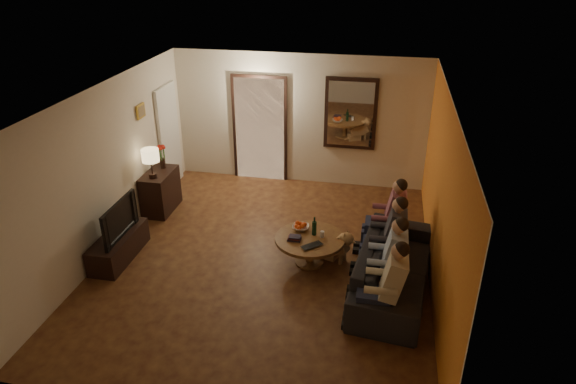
% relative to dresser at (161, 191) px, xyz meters
% --- Properties ---
extents(floor, '(5.00, 6.00, 0.01)m').
position_rel_dresser_xyz_m(floor, '(2.25, -1.23, -0.37)').
color(floor, '#401A11').
rests_on(floor, ground).
extents(ceiling, '(5.00, 6.00, 0.01)m').
position_rel_dresser_xyz_m(ceiling, '(2.25, -1.23, 2.23)').
color(ceiling, white).
rests_on(ceiling, back_wall).
extents(back_wall, '(5.00, 0.02, 2.60)m').
position_rel_dresser_xyz_m(back_wall, '(2.25, 1.77, 0.93)').
color(back_wall, beige).
rests_on(back_wall, floor).
extents(front_wall, '(5.00, 0.02, 2.60)m').
position_rel_dresser_xyz_m(front_wall, '(2.25, -4.23, 0.93)').
color(front_wall, beige).
rests_on(front_wall, floor).
extents(left_wall, '(0.02, 6.00, 2.60)m').
position_rel_dresser_xyz_m(left_wall, '(-0.25, -1.23, 0.93)').
color(left_wall, beige).
rests_on(left_wall, floor).
extents(right_wall, '(0.02, 6.00, 2.60)m').
position_rel_dresser_xyz_m(right_wall, '(4.75, -1.23, 0.93)').
color(right_wall, beige).
rests_on(right_wall, floor).
extents(orange_accent, '(0.01, 6.00, 2.60)m').
position_rel_dresser_xyz_m(orange_accent, '(4.74, -1.23, 0.93)').
color(orange_accent, orange).
rests_on(orange_accent, right_wall).
extents(kitchen_doorway, '(1.00, 0.06, 2.10)m').
position_rel_dresser_xyz_m(kitchen_doorway, '(1.45, 1.75, 0.68)').
color(kitchen_doorway, '#FFE0A5').
rests_on(kitchen_doorway, floor).
extents(door_trim, '(1.12, 0.04, 2.22)m').
position_rel_dresser_xyz_m(door_trim, '(1.45, 1.74, 0.68)').
color(door_trim, black).
rests_on(door_trim, floor).
extents(fridge_glimpse, '(0.45, 0.03, 1.70)m').
position_rel_dresser_xyz_m(fridge_glimpse, '(1.70, 1.75, 0.53)').
color(fridge_glimpse, silver).
rests_on(fridge_glimpse, floor).
extents(mirror_frame, '(1.00, 0.05, 1.40)m').
position_rel_dresser_xyz_m(mirror_frame, '(3.25, 1.73, 1.13)').
color(mirror_frame, black).
rests_on(mirror_frame, back_wall).
extents(mirror_glass, '(0.86, 0.02, 1.26)m').
position_rel_dresser_xyz_m(mirror_glass, '(3.25, 1.70, 1.13)').
color(mirror_glass, white).
rests_on(mirror_glass, back_wall).
extents(white_door, '(0.06, 0.85, 2.04)m').
position_rel_dresser_xyz_m(white_door, '(-0.21, 1.07, 0.65)').
color(white_door, white).
rests_on(white_door, floor).
extents(framed_art, '(0.03, 0.28, 0.24)m').
position_rel_dresser_xyz_m(framed_art, '(-0.22, 0.07, 1.48)').
color(framed_art, '#B28C33').
rests_on(framed_art, left_wall).
extents(art_canvas, '(0.01, 0.22, 0.18)m').
position_rel_dresser_xyz_m(art_canvas, '(-0.21, 0.07, 1.48)').
color(art_canvas, brown).
rests_on(art_canvas, left_wall).
extents(dresser, '(0.45, 0.84, 0.75)m').
position_rel_dresser_xyz_m(dresser, '(0.00, 0.00, 0.00)').
color(dresser, black).
rests_on(dresser, floor).
extents(table_lamp, '(0.30, 0.30, 0.54)m').
position_rel_dresser_xyz_m(table_lamp, '(0.00, -0.22, 0.64)').
color(table_lamp, beige).
rests_on(table_lamp, dresser).
extents(flower_vase, '(0.14, 0.14, 0.44)m').
position_rel_dresser_xyz_m(flower_vase, '(0.00, 0.22, 0.59)').
color(flower_vase, red).
rests_on(flower_vase, dresser).
extents(tv_stand, '(0.45, 1.22, 0.41)m').
position_rel_dresser_xyz_m(tv_stand, '(0.00, -1.63, -0.17)').
color(tv_stand, black).
rests_on(tv_stand, floor).
extents(tv, '(0.99, 0.13, 0.57)m').
position_rel_dresser_xyz_m(tv, '(0.00, -1.63, 0.32)').
color(tv, black).
rests_on(tv, tv_stand).
extents(sofa, '(2.47, 1.22, 0.69)m').
position_rel_dresser_xyz_m(sofa, '(4.20, -1.60, -0.03)').
color(sofa, black).
rests_on(sofa, floor).
extents(person_a, '(0.60, 0.40, 1.20)m').
position_rel_dresser_xyz_m(person_a, '(4.10, -2.50, 0.23)').
color(person_a, tan).
rests_on(person_a, sofa).
extents(person_b, '(0.60, 0.40, 1.20)m').
position_rel_dresser_xyz_m(person_b, '(4.10, -1.90, 0.23)').
color(person_b, tan).
rests_on(person_b, sofa).
extents(person_c, '(0.60, 0.40, 1.20)m').
position_rel_dresser_xyz_m(person_c, '(4.10, -1.30, 0.23)').
color(person_c, tan).
rests_on(person_c, sofa).
extents(person_d, '(0.60, 0.40, 1.20)m').
position_rel_dresser_xyz_m(person_d, '(4.10, -0.70, 0.23)').
color(person_d, tan).
rests_on(person_d, sofa).
extents(dog, '(0.61, 0.43, 0.56)m').
position_rel_dresser_xyz_m(dog, '(3.29, -1.03, -0.09)').
color(dog, '#9D7348').
rests_on(dog, floor).
extents(coffee_table, '(1.20, 1.20, 0.45)m').
position_rel_dresser_xyz_m(coffee_table, '(2.94, -1.20, -0.15)').
color(coffee_table, brown).
rests_on(coffee_table, floor).
extents(bowl, '(0.26, 0.26, 0.06)m').
position_rel_dresser_xyz_m(bowl, '(2.76, -0.98, 0.11)').
color(bowl, white).
rests_on(bowl, coffee_table).
extents(oranges, '(0.20, 0.20, 0.08)m').
position_rel_dresser_xyz_m(oranges, '(2.76, -0.98, 0.18)').
color(oranges, '#E24613').
rests_on(oranges, bowl).
extents(wine_bottle, '(0.07, 0.07, 0.31)m').
position_rel_dresser_xyz_m(wine_bottle, '(2.99, -1.10, 0.23)').
color(wine_bottle, black).
rests_on(wine_bottle, coffee_table).
extents(wine_glass, '(0.06, 0.06, 0.10)m').
position_rel_dresser_xyz_m(wine_glass, '(3.12, -1.15, 0.13)').
color(wine_glass, silver).
rests_on(wine_glass, coffee_table).
extents(book_stack, '(0.20, 0.15, 0.07)m').
position_rel_dresser_xyz_m(book_stack, '(2.72, -1.30, 0.11)').
color(book_stack, black).
rests_on(book_stack, coffee_table).
extents(laptop, '(0.39, 0.38, 0.03)m').
position_rel_dresser_xyz_m(laptop, '(3.04, -1.48, 0.09)').
color(laptop, black).
rests_on(laptop, coffee_table).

